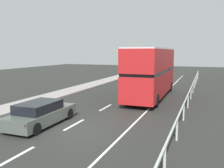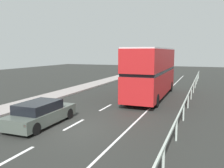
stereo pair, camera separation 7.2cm
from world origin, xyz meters
TOP-DOWN VIEW (x-y plane):
  - ground_plane at (0.00, 0.00)m, footprint 75.09×120.00m
  - lane_paint_markings at (1.89, 8.39)m, footprint 3.23×46.00m
  - bridge_side_railing at (5.66, 9.00)m, footprint 0.10×42.00m
  - double_decker_bus_red at (2.25, 10.50)m, footprint 2.71×10.90m
  - hatchback_car_near at (-1.72, -0.04)m, footprint 1.92×4.58m
  - sedan_car_ahead at (-2.48, 20.98)m, footprint 1.82×4.14m

SIDE VIEW (x-z plane):
  - ground_plane at x=0.00m, z-range -0.10..0.00m
  - lane_paint_markings at x=1.89m, z-range 0.00..0.01m
  - hatchback_car_near at x=-1.72m, z-range -0.02..1.32m
  - sedan_car_ahead at x=-2.48m, z-range -0.03..1.38m
  - bridge_side_railing at x=5.66m, z-range 0.33..1.41m
  - double_decker_bus_red at x=2.25m, z-range 0.15..4.56m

